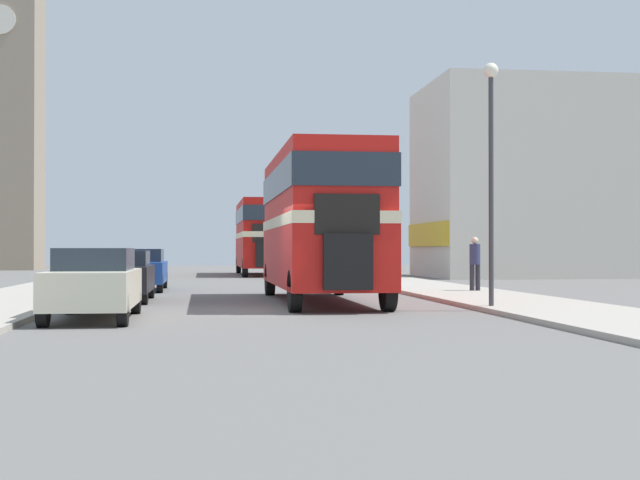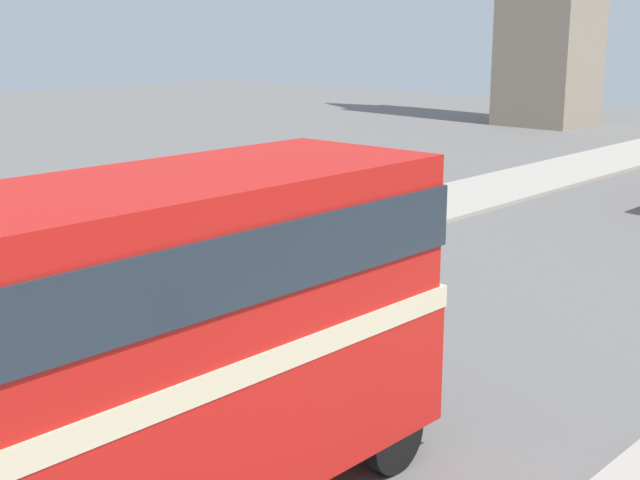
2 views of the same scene
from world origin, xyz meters
name	(u,v)px [view 1 (image 1 of 2)]	position (x,y,z in m)	size (l,w,h in m)	color
ground_plane	(267,311)	(0.00, 0.00, 0.00)	(120.00, 120.00, 0.00)	slate
sidewalk_right	(537,306)	(6.75, 0.00, 0.06)	(3.50, 120.00, 0.12)	#A8A093
double_decker_bus	(320,215)	(1.74, 3.40, 2.44)	(2.54, 9.66, 4.11)	red
bus_distant	(260,232)	(1.75, 29.64, 2.48)	(2.40, 10.19, 4.19)	#B2140F
car_parked_near	(94,283)	(-3.79, -2.14, 0.78)	(1.68, 4.34, 1.51)	beige
car_parked_mid	(122,275)	(-3.81, 4.49, 0.75)	(1.66, 4.05, 1.44)	black
car_parked_far	(141,269)	(-3.71, 11.14, 0.77)	(1.71, 4.54, 1.49)	#1E479E
pedestrian_walking	(475,260)	(7.39, 7.11, 1.12)	(0.36, 0.36, 1.76)	#282833
street_lamp	(491,147)	(5.37, -0.61, 3.96)	(0.36, 0.36, 5.86)	#38383D
church_tower	(7,41)	(-15.51, 45.25, 16.56)	(4.84, 4.84, 32.40)	gray
shop_building_block	(598,182)	(19.82, 24.62, 5.12)	(19.12, 8.44, 10.25)	beige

